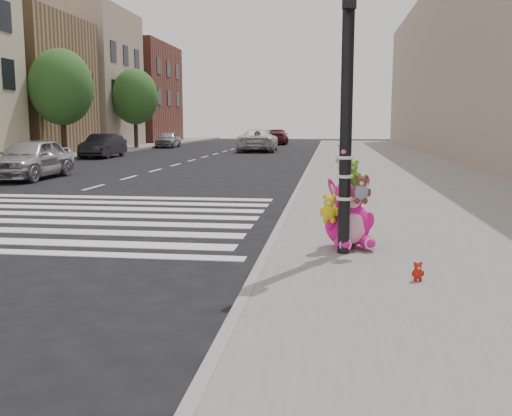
% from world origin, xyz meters
% --- Properties ---
extents(ground, '(120.00, 120.00, 0.00)m').
position_xyz_m(ground, '(0.00, 0.00, 0.00)').
color(ground, black).
rests_on(ground, ground).
extents(sidewalk_near, '(7.00, 80.00, 0.14)m').
position_xyz_m(sidewalk_near, '(5.00, 10.00, 0.07)').
color(sidewalk_near, slate).
rests_on(sidewalk_near, ground).
extents(sidewalk_far, '(6.00, 80.00, 0.14)m').
position_xyz_m(sidewalk_far, '(-13.50, 20.00, 0.07)').
color(sidewalk_far, slate).
rests_on(sidewalk_far, ground).
extents(curb_edge, '(0.12, 80.00, 0.15)m').
position_xyz_m(curb_edge, '(1.55, 10.00, 0.07)').
color(curb_edge, gray).
rests_on(curb_edge, ground).
extents(crosswalk, '(11.00, 6.00, 0.01)m').
position_xyz_m(crosswalk, '(-4.50, 5.20, 0.01)').
color(crosswalk, silver).
rests_on(crosswalk, ground).
extents(bld_far_c, '(6.00, 8.00, 8.00)m').
position_xyz_m(bld_far_c, '(-15.50, 26.00, 4.00)').
color(bld_far_c, '#93754E').
rests_on(bld_far_c, ground).
extents(bld_far_d, '(6.00, 8.00, 10.00)m').
position_xyz_m(bld_far_d, '(-15.50, 35.00, 5.00)').
color(bld_far_d, tan).
rests_on(bld_far_d, ground).
extents(bld_far_e, '(6.00, 10.00, 9.00)m').
position_xyz_m(bld_far_e, '(-15.50, 46.00, 4.50)').
color(bld_far_e, brown).
rests_on(bld_far_e, ground).
extents(signal_pole, '(0.69, 0.49, 4.00)m').
position_xyz_m(signal_pole, '(2.61, 1.82, 1.78)').
color(signal_pole, black).
rests_on(signal_pole, sidewalk_near).
extents(tree_far_b, '(3.20, 3.20, 5.44)m').
position_xyz_m(tree_far_b, '(-11.20, 22.00, 3.65)').
color(tree_far_b, '#382619').
rests_on(tree_far_b, sidewalk_far).
extents(tree_far_c, '(3.20, 3.20, 5.44)m').
position_xyz_m(tree_far_c, '(-11.20, 33.00, 3.65)').
color(tree_far_c, '#382619').
rests_on(tree_far_c, sidewalk_far).
extents(pink_bunny, '(0.82, 0.89, 1.01)m').
position_xyz_m(pink_bunny, '(2.68, 2.17, 0.55)').
color(pink_bunny, '#FF159C').
rests_on(pink_bunny, sidewalk_near).
extents(red_teddy, '(0.17, 0.13, 0.22)m').
position_xyz_m(red_teddy, '(3.40, 0.50, 0.25)').
color(red_teddy, red).
rests_on(red_teddy, sidewalk_near).
extents(car_silver_far, '(1.74, 4.09, 1.38)m').
position_xyz_m(car_silver_far, '(-7.64, 12.23, 0.69)').
color(car_silver_far, '#ACADB1').
rests_on(car_silver_far, ground).
extents(car_dark_far, '(1.47, 3.94, 1.29)m').
position_xyz_m(car_dark_far, '(-9.80, 23.71, 0.64)').
color(car_dark_far, black).
rests_on(car_dark_far, ground).
extents(car_white_near, '(2.65, 5.33, 1.45)m').
position_xyz_m(car_white_near, '(-2.34, 31.44, 0.73)').
color(car_white_near, silver).
rests_on(car_white_near, ground).
extents(car_maroon_near, '(1.94, 4.51, 1.29)m').
position_xyz_m(car_maroon_near, '(-2.20, 43.32, 0.65)').
color(car_maroon_near, maroon).
rests_on(car_maroon_near, ground).
extents(car_silver_deep, '(1.63, 3.66, 1.22)m').
position_xyz_m(car_silver_deep, '(-9.80, 36.20, 0.61)').
color(car_silver_deep, '#A4A4A8').
rests_on(car_silver_deep, ground).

